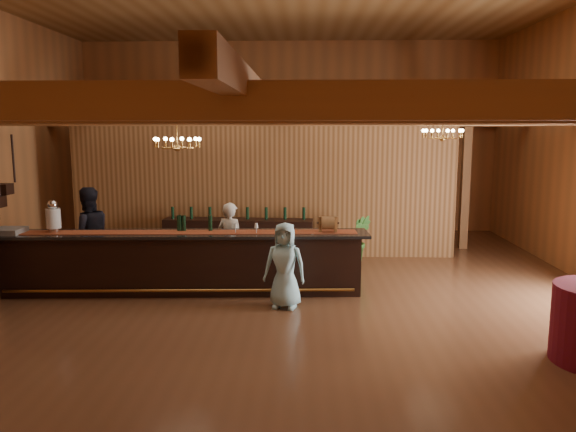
{
  "coord_description": "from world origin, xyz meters",
  "views": [
    {
      "loc": [
        0.5,
        -9.62,
        3.0
      ],
      "look_at": [
        0.17,
        0.9,
        1.36
      ],
      "focal_mm": 35.0,
      "sensor_mm": 36.0,
      "label": 1
    }
  ],
  "objects_px": {
    "beverage_dispenser": "(53,217)",
    "chandelier_left": "(177,142)",
    "tasting_bar": "(184,262)",
    "staff_second": "(88,235)",
    "guest": "(285,265)",
    "chandelier_right": "(443,134)",
    "floor_plant": "(357,240)",
    "raffle_drum": "(328,223)",
    "bartender": "(230,242)",
    "backbar_shelf": "(238,240)"
  },
  "relations": [
    {
      "from": "beverage_dispenser",
      "to": "chandelier_left",
      "type": "bearing_deg",
      "value": -6.57
    },
    {
      "from": "tasting_bar",
      "to": "staff_second",
      "type": "bearing_deg",
      "value": 158.27
    },
    {
      "from": "guest",
      "to": "tasting_bar",
      "type": "bearing_deg",
      "value": 168.5
    },
    {
      "from": "chandelier_right",
      "to": "floor_plant",
      "type": "bearing_deg",
      "value": 149.47
    },
    {
      "from": "chandelier_right",
      "to": "guest",
      "type": "relative_size",
      "value": 0.55
    },
    {
      "from": "staff_second",
      "to": "raffle_drum",
      "type": "bearing_deg",
      "value": 139.34
    },
    {
      "from": "raffle_drum",
      "to": "bartender",
      "type": "xyz_separation_m",
      "value": [
        -1.89,
        0.72,
        -0.51
      ]
    },
    {
      "from": "beverage_dispenser",
      "to": "floor_plant",
      "type": "height_order",
      "value": "beverage_dispenser"
    },
    {
      "from": "beverage_dispenser",
      "to": "bartender",
      "type": "height_order",
      "value": "beverage_dispenser"
    },
    {
      "from": "tasting_bar",
      "to": "raffle_drum",
      "type": "height_order",
      "value": "raffle_drum"
    },
    {
      "from": "raffle_drum",
      "to": "chandelier_left",
      "type": "xyz_separation_m",
      "value": [
        -2.63,
        -0.4,
        1.47
      ]
    },
    {
      "from": "tasting_bar",
      "to": "backbar_shelf",
      "type": "relative_size",
      "value": 2.0
    },
    {
      "from": "beverage_dispenser",
      "to": "guest",
      "type": "xyz_separation_m",
      "value": [
        4.25,
        -0.76,
        -0.69
      ]
    },
    {
      "from": "backbar_shelf",
      "to": "raffle_drum",
      "type": "bearing_deg",
      "value": -49.47
    },
    {
      "from": "backbar_shelf",
      "to": "chandelier_right",
      "type": "relative_size",
      "value": 4.26
    },
    {
      "from": "chandelier_left",
      "to": "staff_second",
      "type": "bearing_deg",
      "value": 153.33
    },
    {
      "from": "staff_second",
      "to": "chandelier_right",
      "type": "bearing_deg",
      "value": 151.88
    },
    {
      "from": "backbar_shelf",
      "to": "bartender",
      "type": "height_order",
      "value": "bartender"
    },
    {
      "from": "guest",
      "to": "backbar_shelf",
      "type": "bearing_deg",
      "value": 121.1
    },
    {
      "from": "backbar_shelf",
      "to": "floor_plant",
      "type": "distance_m",
      "value": 2.71
    },
    {
      "from": "tasting_bar",
      "to": "backbar_shelf",
      "type": "bearing_deg",
      "value": 72.44
    },
    {
      "from": "raffle_drum",
      "to": "bartender",
      "type": "height_order",
      "value": "bartender"
    },
    {
      "from": "raffle_drum",
      "to": "chandelier_right",
      "type": "xyz_separation_m",
      "value": [
        2.3,
        1.23,
        1.61
      ]
    },
    {
      "from": "bartender",
      "to": "floor_plant",
      "type": "xyz_separation_m",
      "value": [
        2.61,
        1.43,
        -0.23
      ]
    },
    {
      "from": "tasting_bar",
      "to": "guest",
      "type": "bearing_deg",
      "value": -26.13
    },
    {
      "from": "staff_second",
      "to": "floor_plant",
      "type": "xyz_separation_m",
      "value": [
        5.41,
        1.52,
        -0.37
      ]
    },
    {
      "from": "beverage_dispenser",
      "to": "raffle_drum",
      "type": "bearing_deg",
      "value": 1.47
    },
    {
      "from": "bartender",
      "to": "staff_second",
      "type": "bearing_deg",
      "value": 26.45
    },
    {
      "from": "backbar_shelf",
      "to": "chandelier_left",
      "type": "height_order",
      "value": "chandelier_left"
    },
    {
      "from": "chandelier_left",
      "to": "chandelier_right",
      "type": "height_order",
      "value": "same"
    },
    {
      "from": "beverage_dispenser",
      "to": "chandelier_right",
      "type": "relative_size",
      "value": 0.75
    },
    {
      "from": "bartender",
      "to": "staff_second",
      "type": "height_order",
      "value": "staff_second"
    },
    {
      "from": "bartender",
      "to": "staff_second",
      "type": "xyz_separation_m",
      "value": [
        -2.8,
        -0.09,
        0.15
      ]
    },
    {
      "from": "beverage_dispenser",
      "to": "guest",
      "type": "relative_size",
      "value": 0.41
    },
    {
      "from": "chandelier_left",
      "to": "chandelier_right",
      "type": "distance_m",
      "value": 5.19
    },
    {
      "from": "beverage_dispenser",
      "to": "raffle_drum",
      "type": "distance_m",
      "value": 5.01
    },
    {
      "from": "raffle_drum",
      "to": "tasting_bar",
      "type": "bearing_deg",
      "value": -178.44
    },
    {
      "from": "beverage_dispenser",
      "to": "bartender",
      "type": "distance_m",
      "value": 3.29
    },
    {
      "from": "backbar_shelf",
      "to": "staff_second",
      "type": "height_order",
      "value": "staff_second"
    },
    {
      "from": "raffle_drum",
      "to": "guest",
      "type": "bearing_deg",
      "value": -130.27
    },
    {
      "from": "raffle_drum",
      "to": "chandelier_right",
      "type": "relative_size",
      "value": 0.43
    },
    {
      "from": "beverage_dispenser",
      "to": "staff_second",
      "type": "bearing_deg",
      "value": 67.03
    },
    {
      "from": "raffle_drum",
      "to": "backbar_shelf",
      "type": "bearing_deg",
      "value": 127.45
    },
    {
      "from": "beverage_dispenser",
      "to": "guest",
      "type": "bearing_deg",
      "value": -10.18
    },
    {
      "from": "raffle_drum",
      "to": "floor_plant",
      "type": "distance_m",
      "value": 2.39
    },
    {
      "from": "tasting_bar",
      "to": "beverage_dispenser",
      "type": "height_order",
      "value": "beverage_dispenser"
    },
    {
      "from": "beverage_dispenser",
      "to": "backbar_shelf",
      "type": "relative_size",
      "value": 0.18
    },
    {
      "from": "staff_second",
      "to": "guest",
      "type": "height_order",
      "value": "staff_second"
    },
    {
      "from": "chandelier_right",
      "to": "backbar_shelf",
      "type": "bearing_deg",
      "value": 162.73
    },
    {
      "from": "raffle_drum",
      "to": "staff_second",
      "type": "height_order",
      "value": "staff_second"
    }
  ]
}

